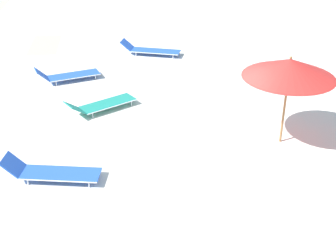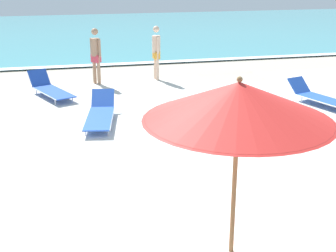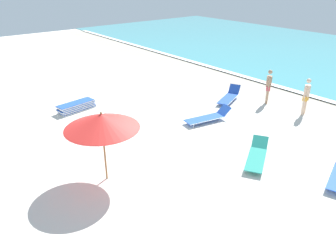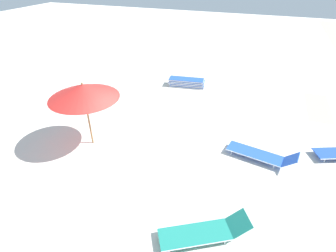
% 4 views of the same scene
% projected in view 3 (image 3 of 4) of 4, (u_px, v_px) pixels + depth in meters
% --- Properties ---
extents(ground_plane, '(60.00, 60.00, 0.16)m').
position_uv_depth(ground_plane, '(160.00, 163.00, 11.80)').
color(ground_plane, silver).
extents(beach_umbrella, '(2.32, 2.32, 2.38)m').
position_uv_depth(beach_umbrella, '(102.00, 121.00, 9.91)').
color(beach_umbrella, olive).
rests_on(beach_umbrella, ground_plane).
extents(lounger_stack, '(0.87, 1.97, 0.41)m').
position_uv_depth(lounger_stack, '(77.00, 106.00, 15.99)').
color(lounger_stack, blue).
rests_on(lounger_stack, ground_plane).
extents(sun_lounger_beside_umbrella, '(1.63, 2.18, 0.51)m').
position_uv_depth(sun_lounger_beside_umbrella, '(257.00, 156.00, 11.71)').
color(sun_lounger_beside_umbrella, '#1E8475').
rests_on(sun_lounger_beside_umbrella, ground_plane).
extents(sun_lounger_near_water_left, '(1.37, 2.16, 0.63)m').
position_uv_depth(sun_lounger_near_water_left, '(229.00, 97.00, 17.18)').
color(sun_lounger_near_water_left, blue).
rests_on(sun_lounger_near_water_left, ground_plane).
extents(sun_lounger_mid_beach_solo, '(1.00, 2.29, 0.56)m').
position_uv_depth(sun_lounger_mid_beach_solo, '(208.00, 117.00, 14.82)').
color(sun_lounger_mid_beach_solo, blue).
rests_on(sun_lounger_mid_beach_solo, ground_plane).
extents(beachgoer_wading_adult, '(0.33, 0.37, 1.76)m').
position_uv_depth(beachgoer_wading_adult, '(269.00, 85.00, 16.52)').
color(beachgoer_wading_adult, '#A37A5B').
rests_on(beachgoer_wading_adult, ground_plane).
extents(beachgoer_shoreline_child, '(0.27, 0.45, 1.76)m').
position_uv_depth(beachgoer_shoreline_child, '(306.00, 94.00, 15.20)').
color(beachgoer_shoreline_child, beige).
rests_on(beachgoer_shoreline_child, ground_plane).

